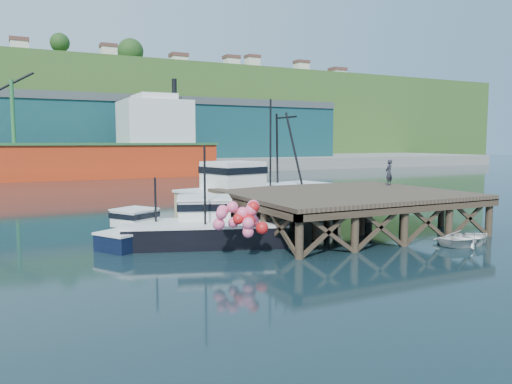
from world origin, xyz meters
TOP-DOWN VIEW (x-y plane):
  - ground at (0.00, 0.00)m, footprint 300.00×300.00m
  - wharf at (5.50, -0.19)m, footprint 12.00×10.00m
  - far_quay at (0.00, 70.00)m, footprint 160.00×40.00m
  - warehouse_mid at (0.00, 65.00)m, footprint 28.00×16.00m
  - warehouse_right at (30.00, 65.00)m, footprint 30.00×16.00m
  - cargo_ship at (-8.46, 48.00)m, footprint 55.50×10.00m
  - hillside at (0.00, 100.00)m, footprint 220.00×50.00m
  - boat_navy at (-5.13, 1.32)m, footprint 5.31×4.20m
  - boat_black at (-2.60, -0.07)m, footprint 8.00×6.64m
  - trawler at (3.67, 6.50)m, footprint 11.93×6.73m
  - dinghy at (8.35, -5.80)m, footprint 3.25×2.42m
  - dockworker at (10.35, 1.95)m, footprint 0.69×0.59m

SIDE VIEW (x-z plane):
  - ground at x=0.00m, z-range 0.00..0.00m
  - dinghy at x=8.35m, z-range 0.00..0.64m
  - boat_navy at x=-5.13m, z-range -0.95..2.23m
  - boat_black at x=-2.60m, z-range -1.47..3.17m
  - far_quay at x=0.00m, z-range 0.00..2.00m
  - trawler at x=3.67m, z-range -2.22..5.33m
  - wharf at x=5.50m, z-range 0.63..3.25m
  - dockworker at x=10.35m, z-range 2.12..3.72m
  - cargo_ship at x=-8.46m, z-range -3.56..10.19m
  - warehouse_mid at x=0.00m, z-range 2.00..11.00m
  - warehouse_right at x=30.00m, z-range 2.00..11.00m
  - hillside at x=0.00m, z-range 0.00..22.00m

